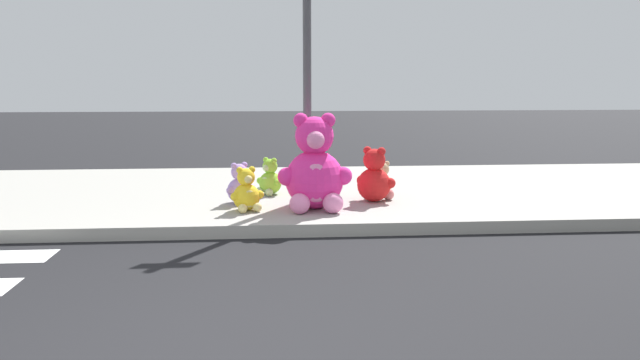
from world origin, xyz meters
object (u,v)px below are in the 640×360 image
Objects in this scene: plush_tan at (382,181)px; plush_red at (375,179)px; sign_pole at (307,72)px; plush_yellow at (247,193)px; plush_lavender at (240,187)px; plush_lime at (270,180)px; plush_teal at (316,168)px; plush_pink_large at (315,171)px.

plush_red is (-0.18, -0.46, 0.10)m from plush_tan.
sign_pole reaches higher than plush_red.
sign_pole is 1.79m from plush_yellow.
plush_red is at bearing -10.94° from sign_pole.
plush_tan is at bearing 13.15° from plush_lavender.
plush_lime is at bearing 157.39° from plush_red.
plush_teal is at bearing 38.07° from plush_lime.
plush_red is at bearing -22.61° from plush_lime.
plush_lime is at bearing 175.60° from plush_tan.
plush_yellow is (0.11, -0.46, 0.00)m from plush_lavender.
plush_lavender is (-0.89, -0.17, -1.48)m from sign_pole.
plush_red is at bearing -0.14° from plush_lavender.
plush_teal is at bearing 122.19° from plush_red.
sign_pole is 1.35m from plush_pink_large.
plush_teal is (0.12, 1.53, -0.19)m from plush_pink_large.
plush_lavender is 2.00m from plush_tan.
sign_pole is 5.97× the size of plush_lavender.
plush_teal is 1.11m from plush_tan.
plush_red is (0.71, -1.12, 0.00)m from plush_teal.
plush_teal is 1.35× the size of plush_lavender.
plush_teal is (0.69, 0.54, 0.08)m from plush_lime.
plush_tan is at bearing -4.40° from plush_lime.
plush_yellow is (-0.84, -0.04, -0.26)m from plush_pink_large.
plush_teal is at bearing 58.69° from plush_yellow.
plush_lime is 0.95× the size of plush_yellow.
plush_teal is 1.32m from plush_red.
sign_pole is 4.42× the size of plush_teal.
sign_pole is 2.68× the size of plush_pink_large.
plush_lime is at bearing 119.85° from plush_pink_large.
plush_tan is at bearing 15.24° from sign_pole.
plush_yellow is 0.75× the size of plush_red.
plush_teal is at bearing 46.38° from plush_lavender.
plush_pink_large is at bearing -94.39° from plush_teal.
sign_pole is 4.40× the size of plush_red.
plush_teal reaches higher than plush_lime.
sign_pole is at bearing 38.65° from plush_yellow.
plush_pink_large reaches higher than plush_teal.
plush_yellow reaches higher than plush_lime.
plush_pink_large is 1.07m from plush_lavender.
plush_yellow is at bearing -164.69° from plush_red.
plush_tan is 0.50m from plush_red.
plush_pink_large reaches higher than plush_red.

